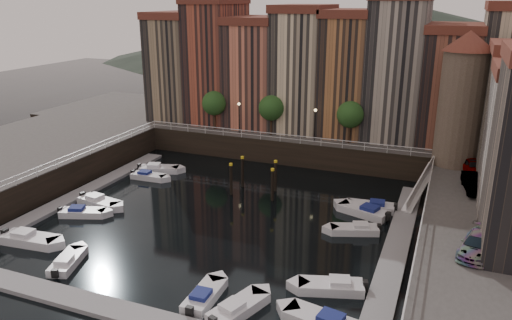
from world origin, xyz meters
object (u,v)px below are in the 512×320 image
at_px(gangway, 421,184).
at_px(car_a, 473,167).
at_px(boat_left_1, 82,212).
at_px(corner_tower, 463,97).
at_px(mooring_pilings, 255,178).
at_px(boat_left_2, 99,202).
at_px(boat_left_0, 29,239).
at_px(car_c, 477,246).
at_px(car_b, 475,184).

xyz_separation_m(gangway, car_a, (4.64, 2.06, 1.79)).
distance_m(gangway, boat_left_1, 33.39).
height_order(corner_tower, car_a, corner_tower).
height_order(mooring_pilings, boat_left_2, mooring_pilings).
bearing_deg(boat_left_2, mooring_pilings, 42.90).
distance_m(boat_left_0, boat_left_2, 8.81).
height_order(mooring_pilings, boat_left_1, mooring_pilings).
relative_size(boat_left_0, car_c, 1.11).
height_order(corner_tower, boat_left_0, corner_tower).
bearing_deg(boat_left_0, boat_left_2, 83.58).
height_order(boat_left_1, car_a, car_a).
height_order(boat_left_0, car_a, car_a).
xyz_separation_m(car_b, car_c, (-0.00, -12.51, -0.09)).
distance_m(boat_left_0, car_a, 41.97).
bearing_deg(gangway, corner_tower, 57.20).
bearing_deg(mooring_pilings, corner_tower, 23.43).
xyz_separation_m(corner_tower, mooring_pilings, (-19.32, -8.37, -8.54)).
bearing_deg(boat_left_2, boat_left_1, -78.88).
bearing_deg(boat_left_0, car_c, 4.35).
bearing_deg(corner_tower, car_c, -84.83).
distance_m(gangway, car_b, 6.05).
xyz_separation_m(corner_tower, car_c, (1.83, -20.26, -6.49)).
bearing_deg(car_a, boat_left_1, -170.69).
height_order(mooring_pilings, car_a, car_a).
height_order(corner_tower, boat_left_2, corner_tower).
xyz_separation_m(car_a, car_c, (0.09, -17.82, -0.01)).
bearing_deg(boat_left_2, boat_left_0, -82.32).
height_order(boat_left_1, car_c, car_c).
distance_m(gangway, boat_left_2, 32.36).
bearing_deg(mooring_pilings, car_b, 1.66).
relative_size(boat_left_1, car_a, 1.10).
distance_m(mooring_pilings, boat_left_2, 16.05).
height_order(corner_tower, mooring_pilings, corner_tower).
xyz_separation_m(mooring_pilings, boat_left_0, (-13.42, -17.78, -1.24)).
relative_size(boat_left_0, car_b, 1.11).
distance_m(corner_tower, gangway, 9.86).
bearing_deg(boat_left_0, car_a, 29.21).
bearing_deg(corner_tower, car_b, -76.68).
distance_m(boat_left_0, car_c, 35.22).
bearing_deg(boat_left_2, car_a, 32.27).
relative_size(mooring_pilings, car_b, 1.03).
xyz_separation_m(gangway, boat_left_1, (-29.55, -15.46, -1.57)).
bearing_deg(boat_left_1, car_b, -0.30).
height_order(boat_left_2, car_a, car_a).
bearing_deg(car_c, car_b, 102.72).
bearing_deg(boat_left_0, car_b, 22.70).
xyz_separation_m(corner_tower, gangway, (-2.90, -4.50, -8.28)).
bearing_deg(boat_left_2, car_c, 3.93).
xyz_separation_m(gangway, car_c, (4.73, -15.76, 1.78)).
bearing_deg(gangway, car_a, 23.95).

